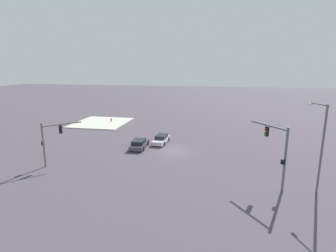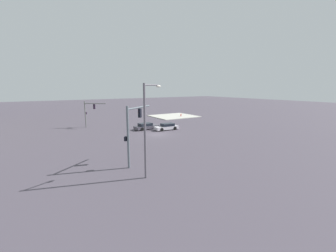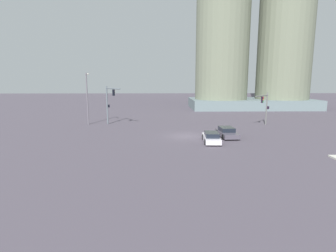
# 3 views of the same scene
# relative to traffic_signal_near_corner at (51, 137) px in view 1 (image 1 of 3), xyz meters

# --- Properties ---
(ground_plane) EXTENTS (227.40, 227.40, 0.00)m
(ground_plane) POSITION_rel_traffic_signal_near_corner_xyz_m (-12.98, -7.90, -3.41)
(ground_plane) COLOR #4B444F
(sidewalk_corner) EXTENTS (10.16, 11.14, 0.15)m
(sidewalk_corner) POSITION_rel_traffic_signal_near_corner_xyz_m (4.61, -23.04, -3.33)
(sidewalk_corner) COLOR beige
(sidewalk_corner) RESTS_ON ground
(traffic_signal_near_corner) EXTENTS (3.39, 3.45, 5.15)m
(traffic_signal_near_corner) POSITION_rel_traffic_signal_near_corner_xyz_m (0.00, 0.00, 0.00)
(traffic_signal_near_corner) COLOR #616260
(traffic_signal_near_corner) RESTS_ON ground
(traffic_signal_opposite_side) EXTENTS (2.89, 4.09, 6.14)m
(traffic_signal_opposite_side) POSITION_rel_traffic_signal_near_corner_xyz_m (-24.32, 1.32, 0.61)
(traffic_signal_opposite_side) COLOR slate
(traffic_signal_opposite_side) RESTS_ON ground
(streetlamp_curved_arm) EXTENTS (1.14, 2.24, 8.21)m
(streetlamp_curved_arm) POSITION_rel_traffic_signal_near_corner_xyz_m (-27.82, 1.49, 1.34)
(streetlamp_curved_arm) COLOR slate
(streetlamp_curved_arm) RESTS_ON ground
(sedan_car_approaching) EXTENTS (2.12, 4.70, 1.21)m
(sedan_car_approaching) POSITION_rel_traffic_signal_near_corner_xyz_m (-7.86, -8.42, -2.83)
(sedan_car_approaching) COLOR #4A4552
(sedan_car_approaching) RESTS_ON ground
(sedan_car_waiting_far) EXTENTS (1.99, 4.56, 1.21)m
(sedan_car_waiting_far) POSITION_rel_traffic_signal_near_corner_xyz_m (-10.38, -11.41, -2.84)
(sedan_car_waiting_far) COLOR silver
(sedan_car_waiting_far) RESTS_ON ground
(fire_hydrant_on_curb) EXTENTS (0.33, 0.22, 0.71)m
(fire_hydrant_on_curb) POSITION_rel_traffic_signal_near_corner_xyz_m (3.00, -24.30, -2.92)
(fire_hydrant_on_curb) COLOR red
(fire_hydrant_on_curb) RESTS_ON sidewalk_corner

